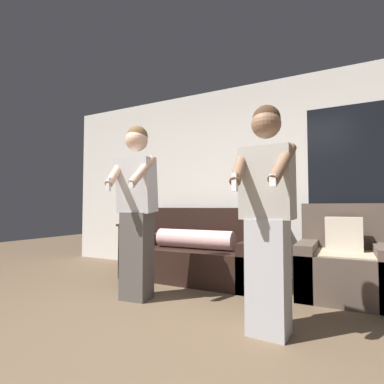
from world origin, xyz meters
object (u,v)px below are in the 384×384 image
(side_table, at_px, (134,232))
(person_left, at_px, (137,207))
(couch, at_px, (201,254))
(person_right, at_px, (267,214))
(armchair, at_px, (344,265))

(side_table, distance_m, person_left, 1.89)
(couch, height_order, side_table, couch)
(couch, relative_size, side_table, 2.33)
(person_right, bearing_deg, armchair, 69.61)
(couch, xyz_separation_m, person_right, (1.22, -1.38, 0.58))
(person_left, bearing_deg, couch, 80.93)
(couch, xyz_separation_m, person_left, (-0.18, -1.15, 0.63))
(couch, bearing_deg, armchair, -1.55)
(person_right, bearing_deg, side_table, 147.05)
(armchair, xyz_separation_m, person_left, (-1.90, -1.11, 0.61))
(couch, bearing_deg, person_left, -99.07)
(armchair, bearing_deg, person_left, -149.77)
(side_table, bearing_deg, person_right, -32.95)
(couch, bearing_deg, side_table, 168.31)
(couch, xyz_separation_m, armchair, (1.71, -0.05, 0.02))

